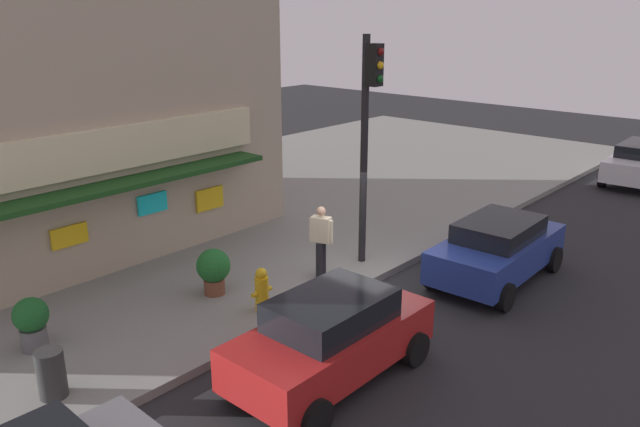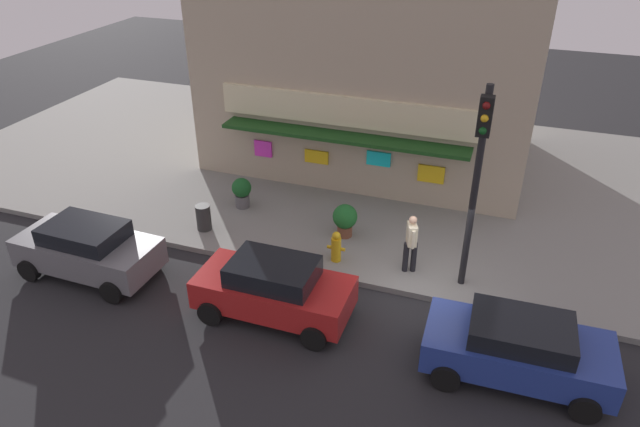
{
  "view_description": "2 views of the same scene",
  "coord_description": "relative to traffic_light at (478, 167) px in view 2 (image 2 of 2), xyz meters",
  "views": [
    {
      "loc": [
        -10.76,
        -8.15,
        6.26
      ],
      "look_at": [
        -1.26,
        0.3,
        2.11
      ],
      "focal_mm": 35.35,
      "sensor_mm": 36.0,
      "label": 1
    },
    {
      "loc": [
        1.6,
        -12.41,
        9.64
      ],
      "look_at": [
        -2.98,
        0.61,
        1.75
      ],
      "focal_mm": 32.45,
      "sensor_mm": 36.0,
      "label": 2
    }
  ],
  "objects": [
    {
      "name": "parked_car_grey",
      "position": [
        -9.96,
        -2.67,
        -2.88
      ],
      "size": [
        4.01,
        2.05,
        1.58
      ],
      "color": "slate",
      "rests_on": "ground_plane"
    },
    {
      "name": "corner_building",
      "position": [
        -4.57,
        7.69,
        0.66
      ],
      "size": [
        11.59,
        8.07,
        8.38
      ],
      "color": "tan",
      "rests_on": "sidewalk"
    },
    {
      "name": "ground_plane",
      "position": [
        -0.99,
        -0.8,
        -3.71
      ],
      "size": [
        59.12,
        59.12,
        0.0
      ],
      "primitive_type": "plane",
      "color": "#232326"
    },
    {
      "name": "sidewalk",
      "position": [
        -0.99,
        6.17,
        -3.62
      ],
      "size": [
        39.41,
        13.94,
        0.18
      ],
      "primitive_type": "cube",
      "color": "gray",
      "rests_on": "ground_plane"
    },
    {
      "name": "trash_can",
      "position": [
        -7.99,
        0.27,
        -3.11
      ],
      "size": [
        0.46,
        0.46,
        0.83
      ],
      "primitive_type": "cylinder",
      "color": "#2D2D2D",
      "rests_on": "sidewalk"
    },
    {
      "name": "parked_car_blue",
      "position": [
        1.54,
        -2.79,
        -2.9
      ],
      "size": [
        4.07,
        2.09,
        1.52
      ],
      "color": "navy",
      "rests_on": "ground_plane"
    },
    {
      "name": "traffic_light",
      "position": [
        0.0,
        0.0,
        0.0
      ],
      "size": [
        0.32,
        0.58,
        5.53
      ],
      "color": "black",
      "rests_on": "sidewalk"
    },
    {
      "name": "potted_plant_by_window",
      "position": [
        -7.5,
        1.98,
        -2.95
      ],
      "size": [
        0.65,
        0.65,
        1.04
      ],
      "color": "#59595B",
      "rests_on": "sidewalk"
    },
    {
      "name": "fire_hydrant",
      "position": [
        -3.55,
        -0.01,
        -3.07
      ],
      "size": [
        0.53,
        0.29,
        0.95
      ],
      "color": "gold",
      "rests_on": "sidewalk"
    },
    {
      "name": "pedestrian",
      "position": [
        -1.47,
        0.18,
        -2.55
      ],
      "size": [
        0.41,
        0.59,
        1.76
      ],
      "color": "black",
      "rests_on": "sidewalk"
    },
    {
      "name": "potted_plant_by_doorway",
      "position": [
        -3.72,
        1.36,
        -2.93
      ],
      "size": [
        0.76,
        0.76,
        1.05
      ],
      "color": "brown",
      "rests_on": "sidewalk"
    },
    {
      "name": "parked_car_red",
      "position": [
        -4.35,
        -2.62,
        -2.88
      ],
      "size": [
        3.93,
        1.95,
        1.6
      ],
      "color": "#AD1E1E",
      "rests_on": "ground_plane"
    }
  ]
}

